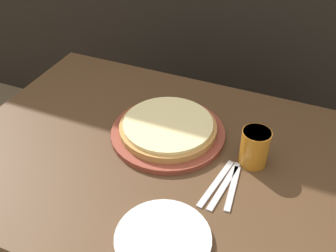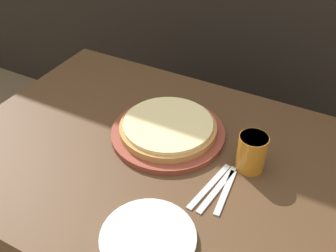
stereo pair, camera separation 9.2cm
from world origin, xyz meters
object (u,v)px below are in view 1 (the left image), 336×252
at_px(fork, 216,183).
at_px(spoon, 233,188).
at_px(beer_glass, 255,146).
at_px(dinner_plate, 163,239).
at_px(pizza_on_board, 168,129).
at_px(dinner_knife, 224,185).

bearing_deg(fork, spoon, -0.00).
distance_m(beer_glass, dinner_plate, 0.41).
height_order(dinner_plate, fork, dinner_plate).
relative_size(pizza_on_board, spoon, 2.10).
relative_size(pizza_on_board, dinner_plate, 1.55).
distance_m(dinner_plate, fork, 0.25).
relative_size(beer_glass, dinner_plate, 0.48).
xyz_separation_m(pizza_on_board, dinner_plate, (0.15, -0.40, -0.02)).
xyz_separation_m(beer_glass, fork, (-0.08, -0.13, -0.06)).
bearing_deg(dinner_knife, spoon, -0.00).
xyz_separation_m(dinner_plate, fork, (0.06, 0.24, -0.01)).
xyz_separation_m(dinner_plate, spoon, (0.11, 0.24, -0.01)).
relative_size(beer_glass, fork, 0.56).
bearing_deg(beer_glass, dinner_plate, -110.35).
distance_m(dinner_plate, dinner_knife, 0.26).
xyz_separation_m(fork, spoon, (0.05, -0.00, 0.00)).
height_order(pizza_on_board, spoon, pizza_on_board).
height_order(beer_glass, spoon, beer_glass).
bearing_deg(beer_glass, dinner_knife, -110.73).
relative_size(beer_glass, dinner_knife, 0.56).
distance_m(fork, spoon, 0.05).
relative_size(pizza_on_board, beer_glass, 3.20).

